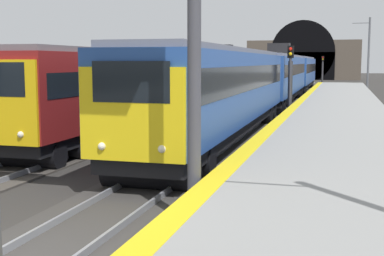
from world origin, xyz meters
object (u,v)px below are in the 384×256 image
(railway_signal_mid, at_px, (290,75))
(catenary_mast_far, at_px, (368,55))
(train_main_approaching, at_px, (278,76))
(train_adjacent_platform, at_px, (189,79))
(railway_signal_far, at_px, (323,67))

(railway_signal_mid, bearing_deg, catenary_mast_far, 168.63)
(train_main_approaching, xyz_separation_m, train_adjacent_platform, (-8.86, 4.93, -0.03))
(railway_signal_far, xyz_separation_m, catenary_mast_far, (-25.59, -5.75, 1.65))
(train_main_approaching, height_order, train_adjacent_platform, train_main_approaching)
(railway_signal_far, bearing_deg, catenary_mast_far, 12.66)
(railway_signal_mid, xyz_separation_m, catenary_mast_far, (28.58, -5.75, 1.60))
(railway_signal_mid, xyz_separation_m, railway_signal_far, (54.18, 0.00, -0.06))
(train_adjacent_platform, bearing_deg, train_main_approaching, 150.73)
(train_main_approaching, xyz_separation_m, catenary_mast_far, (18.62, -7.63, 1.92))
(train_adjacent_platform, relative_size, railway_signal_mid, 9.28)
(railway_signal_far, bearing_deg, railway_signal_mid, 0.00)
(train_main_approaching, bearing_deg, catenary_mast_far, 157.43)
(catenary_mast_far, bearing_deg, railway_signal_mid, 168.63)
(train_main_approaching, relative_size, railway_signal_far, 14.45)
(train_main_approaching, distance_m, railway_signal_mid, 10.14)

